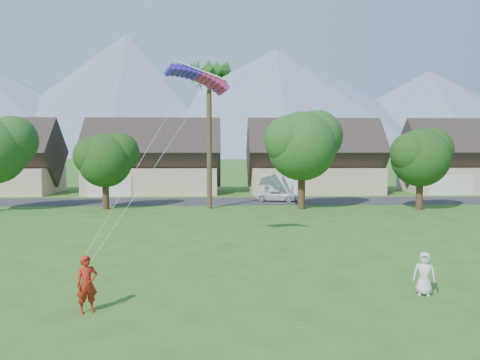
{
  "coord_description": "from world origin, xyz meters",
  "views": [
    {
      "loc": [
        -0.8,
        -12.24,
        5.36
      ],
      "look_at": [
        0.0,
        10.0,
        3.8
      ],
      "focal_mm": 35.0,
      "sensor_mm": 36.0,
      "label": 1
    }
  ],
  "objects_px": {
    "watcher": "(424,274)",
    "parafoil_kite": "(198,75)",
    "kite_flyer": "(87,284)",
    "parked_car": "(277,195)"
  },
  "relations": [
    {
      "from": "watcher",
      "to": "parafoil_kite",
      "type": "bearing_deg",
      "value": 162.58
    },
    {
      "from": "parafoil_kite",
      "to": "kite_flyer",
      "type": "bearing_deg",
      "value": -130.53
    },
    {
      "from": "watcher",
      "to": "parafoil_kite",
      "type": "xyz_separation_m",
      "value": [
        -8.53,
        7.4,
        8.18
      ]
    },
    {
      "from": "kite_flyer",
      "to": "watcher",
      "type": "relative_size",
      "value": 1.19
    },
    {
      "from": "kite_flyer",
      "to": "parafoil_kite",
      "type": "distance_m",
      "value": 12.33
    },
    {
      "from": "parafoil_kite",
      "to": "watcher",
      "type": "bearing_deg",
      "value": -61.63
    },
    {
      "from": "parked_car",
      "to": "parafoil_kite",
      "type": "bearing_deg",
      "value": 174.55
    },
    {
      "from": "kite_flyer",
      "to": "parafoil_kite",
      "type": "relative_size",
      "value": 0.56
    },
    {
      "from": "parked_car",
      "to": "parafoil_kite",
      "type": "distance_m",
      "value": 24.86
    },
    {
      "from": "watcher",
      "to": "parked_car",
      "type": "xyz_separation_m",
      "value": [
        -1.87,
        29.83,
        -0.21
      ]
    }
  ]
}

